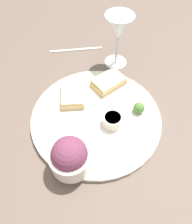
# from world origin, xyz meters

# --- Properties ---
(ground_plane) EXTENTS (4.00, 4.00, 0.00)m
(ground_plane) POSITION_xyz_m (0.00, 0.00, 0.00)
(ground_plane) COLOR brown
(dinner_plate) EXTENTS (0.35, 0.35, 0.01)m
(dinner_plate) POSITION_xyz_m (0.00, 0.00, 0.01)
(dinner_plate) COLOR silver
(dinner_plate) RESTS_ON ground_plane
(salad_bowl) EXTENTS (0.10, 0.10, 0.09)m
(salad_bowl) POSITION_xyz_m (0.15, 0.02, 0.06)
(salad_bowl) COLOR silver
(salad_bowl) RESTS_ON dinner_plate
(sauce_ramekin) EXTENTS (0.05, 0.05, 0.03)m
(sauce_ramekin) POSITION_xyz_m (0.00, 0.05, 0.03)
(sauce_ramekin) COLOR beige
(sauce_ramekin) RESTS_ON dinner_plate
(cheese_toast_near) EXTENTS (0.11, 0.11, 0.03)m
(cheese_toast_near) POSITION_xyz_m (-0.03, -0.09, 0.03)
(cheese_toast_near) COLOR tan
(cheese_toast_near) RESTS_ON dinner_plate
(cheese_toast_far) EXTENTS (0.11, 0.10, 0.03)m
(cheese_toast_far) POSITION_xyz_m (-0.12, -0.02, 0.03)
(cheese_toast_far) COLOR tan
(cheese_toast_far) RESTS_ON dinner_plate
(wine_glass) EXTENTS (0.09, 0.09, 0.17)m
(wine_glass) POSITION_xyz_m (-0.24, -0.05, 0.13)
(wine_glass) COLOR silver
(wine_glass) RESTS_ON ground_plane
(garnish) EXTENTS (0.03, 0.03, 0.03)m
(garnish) POSITION_xyz_m (-0.07, 0.09, 0.03)
(garnish) COLOR #477533
(garnish) RESTS_ON dinner_plate
(fork) EXTENTS (0.12, 0.15, 0.01)m
(fork) POSITION_xyz_m (-0.23, -0.21, 0.00)
(fork) COLOR silver
(fork) RESTS_ON ground_plane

